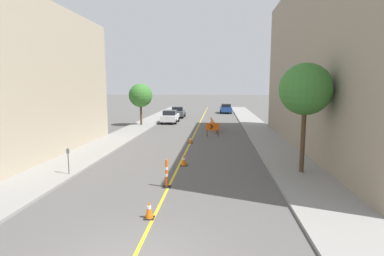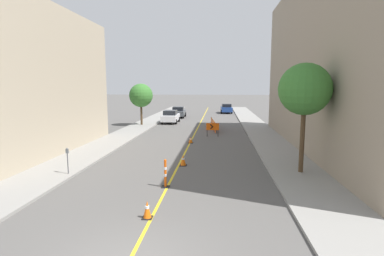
{
  "view_description": "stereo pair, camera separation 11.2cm",
  "coord_description": "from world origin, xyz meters",
  "px_view_note": "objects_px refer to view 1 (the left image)",
  "views": [
    {
      "loc": [
        2.21,
        -6.98,
        4.61
      ],
      "look_at": [
        0.02,
        18.52,
        1.0
      ],
      "focal_mm": 28.0,
      "sensor_mm": 36.0,
      "label": 1
    },
    {
      "loc": [
        2.32,
        -6.97,
        4.61
      ],
      "look_at": [
        0.02,
        18.52,
        1.0
      ],
      "focal_mm": 28.0,
      "sensor_mm": 36.0,
      "label": 2
    }
  ],
  "objects_px": {
    "traffic_cone_nearest": "(149,210)",
    "parking_meter_near_curb": "(68,156)",
    "arrow_barricade_primary": "(213,127)",
    "parked_car_curb_mid": "(178,112)",
    "delineator_post_front": "(167,175)",
    "traffic_cone_third": "(191,140)",
    "parked_car_curb_near": "(170,117)",
    "street_tree_right_near": "(305,90)",
    "traffic_cone_second": "(184,160)",
    "street_tree_left_near": "(141,96)",
    "parked_car_curb_far": "(226,108)"
  },
  "relations": [
    {
      "from": "traffic_cone_nearest",
      "to": "parking_meter_near_curb",
      "type": "distance_m",
      "value": 6.94
    },
    {
      "from": "arrow_barricade_primary",
      "to": "parking_meter_near_curb",
      "type": "relative_size",
      "value": 0.9
    },
    {
      "from": "traffic_cone_nearest",
      "to": "parked_car_curb_mid",
      "type": "xyz_separation_m",
      "value": [
        -3.47,
        33.66,
        0.48
      ]
    },
    {
      "from": "delineator_post_front",
      "to": "arrow_barricade_primary",
      "type": "height_order",
      "value": "delineator_post_front"
    },
    {
      "from": "traffic_cone_third",
      "to": "delineator_post_front",
      "type": "relative_size",
      "value": 0.39
    },
    {
      "from": "traffic_cone_third",
      "to": "parked_car_curb_near",
      "type": "distance_m",
      "value": 13.58
    },
    {
      "from": "parking_meter_near_curb",
      "to": "street_tree_right_near",
      "type": "xyz_separation_m",
      "value": [
        12.01,
        1.45,
        3.34
      ]
    },
    {
      "from": "arrow_barricade_primary",
      "to": "parked_car_curb_mid",
      "type": "xyz_separation_m",
      "value": [
        -5.37,
        16.29,
        -0.07
      ]
    },
    {
      "from": "traffic_cone_second",
      "to": "delineator_post_front",
      "type": "height_order",
      "value": "delineator_post_front"
    },
    {
      "from": "parking_meter_near_curb",
      "to": "parked_car_curb_mid",
      "type": "bearing_deg",
      "value": 86.55
    },
    {
      "from": "delineator_post_front",
      "to": "parking_meter_near_curb",
      "type": "height_order",
      "value": "parking_meter_near_curb"
    },
    {
      "from": "traffic_cone_second",
      "to": "arrow_barricade_primary",
      "type": "relative_size",
      "value": 0.52
    },
    {
      "from": "parked_car_curb_mid",
      "to": "street_tree_left_near",
      "type": "bearing_deg",
      "value": -109.83
    },
    {
      "from": "traffic_cone_nearest",
      "to": "parked_car_curb_far",
      "type": "distance_m",
      "value": 41.63
    },
    {
      "from": "arrow_barricade_primary",
      "to": "parking_meter_near_curb",
      "type": "xyz_separation_m",
      "value": [
        -7.13,
        -12.88,
        0.22
      ]
    },
    {
      "from": "delineator_post_front",
      "to": "street_tree_right_near",
      "type": "relative_size",
      "value": 0.23
    },
    {
      "from": "traffic_cone_second",
      "to": "arrow_barricade_primary",
      "type": "height_order",
      "value": "arrow_barricade_primary"
    },
    {
      "from": "traffic_cone_nearest",
      "to": "parked_car_curb_far",
      "type": "relative_size",
      "value": 0.15
    },
    {
      "from": "traffic_cone_second",
      "to": "street_tree_right_near",
      "type": "bearing_deg",
      "value": -10.18
    },
    {
      "from": "parked_car_curb_near",
      "to": "parked_car_curb_far",
      "type": "bearing_deg",
      "value": 62.77
    },
    {
      "from": "traffic_cone_nearest",
      "to": "traffic_cone_second",
      "type": "bearing_deg",
      "value": 86.63
    },
    {
      "from": "traffic_cone_second",
      "to": "street_tree_left_near",
      "type": "relative_size",
      "value": 0.13
    },
    {
      "from": "traffic_cone_third",
      "to": "street_tree_right_near",
      "type": "relative_size",
      "value": 0.09
    },
    {
      "from": "street_tree_right_near",
      "to": "traffic_cone_second",
      "type": "bearing_deg",
      "value": 169.82
    },
    {
      "from": "traffic_cone_second",
      "to": "parked_car_curb_near",
      "type": "relative_size",
      "value": 0.15
    },
    {
      "from": "arrow_barricade_primary",
      "to": "parking_meter_near_curb",
      "type": "bearing_deg",
      "value": -119.22
    },
    {
      "from": "parked_car_curb_mid",
      "to": "parked_car_curb_far",
      "type": "xyz_separation_m",
      "value": [
        7.19,
        7.8,
        0.0
      ]
    },
    {
      "from": "traffic_cone_nearest",
      "to": "traffic_cone_second",
      "type": "relative_size",
      "value": 1.01
    },
    {
      "from": "traffic_cone_nearest",
      "to": "parked_car_curb_near",
      "type": "relative_size",
      "value": 0.15
    },
    {
      "from": "traffic_cone_second",
      "to": "parked_car_curb_far",
      "type": "xyz_separation_m",
      "value": [
        3.31,
        34.37,
        0.49
      ]
    },
    {
      "from": "traffic_cone_nearest",
      "to": "parking_meter_near_curb",
      "type": "xyz_separation_m",
      "value": [
        -5.23,
        4.5,
        0.77
      ]
    },
    {
      "from": "arrow_barricade_primary",
      "to": "street_tree_right_near",
      "type": "xyz_separation_m",
      "value": [
        4.89,
        -11.43,
        3.56
      ]
    },
    {
      "from": "traffic_cone_second",
      "to": "street_tree_right_near",
      "type": "relative_size",
      "value": 0.11
    },
    {
      "from": "delineator_post_front",
      "to": "parked_car_curb_far",
      "type": "relative_size",
      "value": 0.3
    },
    {
      "from": "arrow_barricade_primary",
      "to": "parked_car_curb_near",
      "type": "relative_size",
      "value": 0.29
    },
    {
      "from": "arrow_barricade_primary",
      "to": "street_tree_left_near",
      "type": "xyz_separation_m",
      "value": [
        -8.41,
        6.76,
        2.64
      ]
    },
    {
      "from": "parked_car_curb_near",
      "to": "parked_car_curb_far",
      "type": "xyz_separation_m",
      "value": [
        7.29,
        14.36,
        0.0
      ]
    },
    {
      "from": "traffic_cone_second",
      "to": "parked_car_curb_mid",
      "type": "bearing_deg",
      "value": 98.32
    },
    {
      "from": "parked_car_curb_near",
      "to": "street_tree_right_near",
      "type": "xyz_separation_m",
      "value": [
        10.35,
        -21.16,
        3.62
      ]
    },
    {
      "from": "traffic_cone_second",
      "to": "street_tree_right_near",
      "type": "distance_m",
      "value": 7.66
    },
    {
      "from": "parking_meter_near_curb",
      "to": "street_tree_right_near",
      "type": "relative_size",
      "value": 0.24
    },
    {
      "from": "delineator_post_front",
      "to": "parked_car_curb_near",
      "type": "relative_size",
      "value": 0.31
    },
    {
      "from": "parked_car_curb_near",
      "to": "parked_car_curb_far",
      "type": "relative_size",
      "value": 0.99
    },
    {
      "from": "traffic_cone_second",
      "to": "street_tree_left_near",
      "type": "xyz_separation_m",
      "value": [
        -6.93,
        17.04,
        3.19
      ]
    },
    {
      "from": "arrow_barricade_primary",
      "to": "street_tree_right_near",
      "type": "relative_size",
      "value": 0.22
    },
    {
      "from": "parked_car_curb_near",
      "to": "parked_car_curb_mid",
      "type": "relative_size",
      "value": 0.99
    },
    {
      "from": "traffic_cone_third",
      "to": "parking_meter_near_curb",
      "type": "height_order",
      "value": "parking_meter_near_curb"
    },
    {
      "from": "parking_meter_near_curb",
      "to": "traffic_cone_third",
      "type": "bearing_deg",
      "value": 60.5
    },
    {
      "from": "delineator_post_front",
      "to": "arrow_barricade_primary",
      "type": "xyz_separation_m",
      "value": [
        1.84,
        14.1,
        0.29
      ]
    },
    {
      "from": "parking_meter_near_curb",
      "to": "arrow_barricade_primary",
      "type": "bearing_deg",
      "value": 61.04
    }
  ]
}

